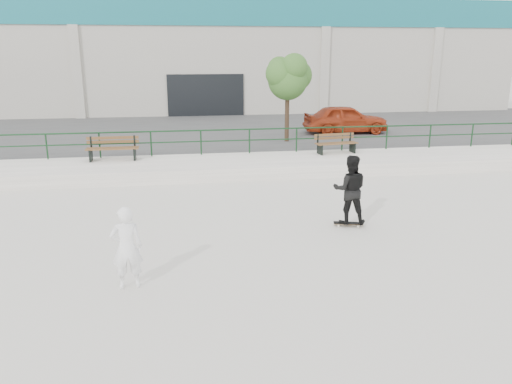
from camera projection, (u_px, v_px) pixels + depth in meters
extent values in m
plane|color=beige|center=(276.00, 276.00, 10.48)|extent=(120.00, 120.00, 0.00)
cube|color=beige|center=(229.00, 167.00, 19.45)|extent=(30.00, 3.00, 0.50)
cube|color=#3E3E3E|center=(213.00, 133.00, 27.54)|extent=(60.00, 14.00, 0.50)
cylinder|color=#15391C|center=(225.00, 130.00, 20.35)|extent=(28.00, 0.06, 0.06)
cylinder|color=#15391C|center=(225.00, 141.00, 20.48)|extent=(28.00, 0.05, 0.05)
cylinder|color=#15391C|center=(47.00, 147.00, 19.44)|extent=(0.06, 0.06, 1.00)
cylinder|color=#15391C|center=(100.00, 145.00, 19.74)|extent=(0.06, 0.06, 1.00)
cylinder|color=#15391C|center=(151.00, 144.00, 20.04)|extent=(0.06, 0.06, 1.00)
cylinder|color=#15391C|center=(201.00, 143.00, 20.34)|extent=(0.06, 0.06, 1.00)
cylinder|color=#15391C|center=(249.00, 141.00, 20.64)|extent=(0.06, 0.06, 1.00)
cylinder|color=#15391C|center=(297.00, 140.00, 20.94)|extent=(0.06, 0.06, 1.00)
cylinder|color=#15391C|center=(342.00, 139.00, 21.24)|extent=(0.06, 0.06, 1.00)
cylinder|color=#15391C|center=(387.00, 138.00, 21.54)|extent=(0.06, 0.06, 1.00)
cylinder|color=#15391C|center=(430.00, 136.00, 21.84)|extent=(0.06, 0.06, 1.00)
cylinder|color=#15391C|center=(472.00, 135.00, 22.14)|extent=(0.06, 0.06, 1.00)
cube|color=#BCB8A8|center=(199.00, 60.00, 39.85)|extent=(44.00, 16.00, 8.00)
cube|color=#18707C|center=(198.00, 19.00, 39.01)|extent=(44.20, 16.20, 1.80)
cube|color=black|center=(206.00, 99.00, 32.84)|extent=(5.00, 0.15, 3.20)
cube|color=#BCB8A8|center=(77.00, 77.00, 31.19)|extent=(0.60, 0.25, 6.20)
cube|color=#BCB8A8|center=(324.00, 75.00, 33.58)|extent=(0.60, 0.25, 6.20)
cube|color=#BCB8A8|center=(435.00, 74.00, 34.78)|extent=(0.60, 0.25, 6.20)
cube|color=brown|center=(112.00, 149.00, 19.07)|extent=(1.98, 0.14, 0.04)
cube|color=brown|center=(112.00, 148.00, 19.26)|extent=(1.98, 0.14, 0.04)
cube|color=brown|center=(113.00, 147.00, 19.45)|extent=(1.98, 0.14, 0.04)
cube|color=brown|center=(113.00, 142.00, 19.48)|extent=(1.98, 0.05, 0.11)
cube|color=brown|center=(113.00, 138.00, 19.43)|extent=(1.98, 0.05, 0.11)
cube|color=black|center=(91.00, 155.00, 19.20)|extent=(0.07, 0.55, 0.46)
cube|color=black|center=(91.00, 142.00, 19.35)|extent=(0.07, 0.06, 0.46)
cube|color=black|center=(135.00, 154.00, 19.45)|extent=(0.07, 0.55, 0.46)
cube|color=black|center=(135.00, 141.00, 19.60)|extent=(0.07, 0.06, 0.46)
cube|color=brown|center=(338.00, 144.00, 20.46)|extent=(1.78, 0.35, 0.04)
cube|color=brown|center=(337.00, 143.00, 20.62)|extent=(1.78, 0.35, 0.04)
cube|color=brown|center=(335.00, 143.00, 20.78)|extent=(1.78, 0.35, 0.04)
cube|color=brown|center=(334.00, 138.00, 20.81)|extent=(1.76, 0.27, 0.10)
cube|color=brown|center=(334.00, 135.00, 20.77)|extent=(1.76, 0.27, 0.10)
cube|color=black|center=(320.00, 149.00, 20.48)|extent=(0.12, 0.50, 0.41)
cube|color=black|center=(318.00, 139.00, 20.60)|extent=(0.07, 0.06, 0.41)
cube|color=black|center=(352.00, 148.00, 20.88)|extent=(0.12, 0.50, 0.41)
cube|color=black|center=(350.00, 137.00, 21.01)|extent=(0.07, 0.06, 0.41)
cylinder|color=#3F311F|center=(287.00, 116.00, 23.28)|extent=(0.20, 0.20, 2.42)
sphere|color=#336023|center=(288.00, 80.00, 22.84)|extent=(1.81, 1.81, 1.81)
sphere|color=#336023|center=(297.00, 75.00, 23.15)|extent=(1.41, 1.41, 1.41)
sphere|color=#336023|center=(280.00, 74.00, 22.51)|extent=(1.31, 1.31, 1.31)
sphere|color=#336023|center=(294.00, 67.00, 22.33)|extent=(1.21, 1.21, 1.21)
sphere|color=#336023|center=(279.00, 69.00, 23.04)|extent=(1.11, 1.11, 1.11)
imported|color=#9C2E13|center=(345.00, 119.00, 25.78)|extent=(4.31, 1.77, 1.46)
cube|color=black|center=(348.00, 223.00, 13.51)|extent=(0.81, 0.40, 0.02)
cube|color=brown|center=(348.00, 224.00, 13.51)|extent=(0.81, 0.40, 0.01)
cube|color=#9A999E|center=(338.00, 224.00, 13.55)|extent=(0.10, 0.17, 0.03)
cube|color=#9A999E|center=(358.00, 225.00, 13.49)|extent=(0.10, 0.17, 0.03)
cylinder|color=#F0E4C8|center=(339.00, 226.00, 13.46)|extent=(0.06, 0.04, 0.06)
cylinder|color=#F0E4C8|center=(338.00, 224.00, 13.64)|extent=(0.06, 0.04, 0.06)
cylinder|color=#F0E4C8|center=(358.00, 227.00, 13.41)|extent=(0.06, 0.04, 0.06)
cylinder|color=#F0E4C8|center=(357.00, 224.00, 13.59)|extent=(0.06, 0.04, 0.06)
imported|color=black|center=(350.00, 190.00, 13.25)|extent=(1.04, 0.90, 1.86)
imported|color=white|center=(127.00, 248.00, 9.78)|extent=(0.66, 0.48, 1.69)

